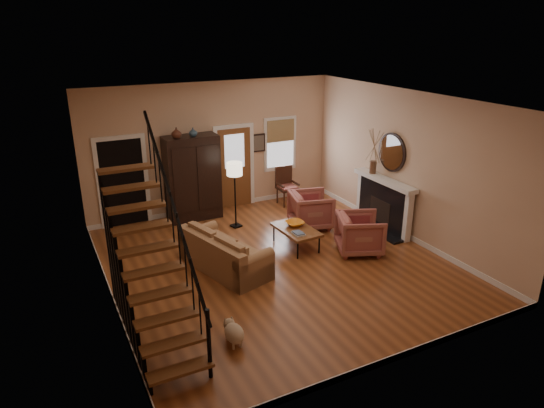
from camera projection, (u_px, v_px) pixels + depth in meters
name	position (u px, v px, depth m)	size (l,w,h in m)	color
room	(223.00, 173.00, 10.68)	(7.00, 7.33, 3.30)	brown
staircase	(149.00, 243.00, 7.09)	(0.94, 2.80, 3.20)	brown
fireplace	(385.00, 199.00, 11.39)	(0.33, 1.95, 2.30)	black
armoire	(192.00, 178.00, 11.88)	(1.30, 0.60, 2.10)	black
vase_a	(176.00, 133.00, 11.24)	(0.24, 0.24, 0.25)	#4C2619
vase_b	(193.00, 132.00, 11.41)	(0.20, 0.20, 0.21)	#334C60
sofa	(225.00, 252.00, 9.57)	(0.86, 2.00, 0.75)	#9D6F47
coffee_table	(296.00, 238.00, 10.57)	(0.67, 1.15, 0.44)	brown
bowl	(295.00, 223.00, 10.62)	(0.39, 0.39, 0.10)	orange
books	(298.00, 233.00, 10.18)	(0.21, 0.29, 0.05)	beige
armchair_left	(360.00, 234.00, 10.28)	(0.90, 0.93, 0.85)	maroon
armchair_right	(311.00, 210.00, 11.55)	(0.92, 0.95, 0.87)	maroon
floor_lamp	(235.00, 195.00, 11.43)	(0.37, 0.37, 1.60)	black
side_chair	(287.00, 186.00, 12.98)	(0.54, 0.54, 1.02)	#391E12
dog	(234.00, 335.00, 7.37)	(0.28, 0.47, 0.35)	#D0B38E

